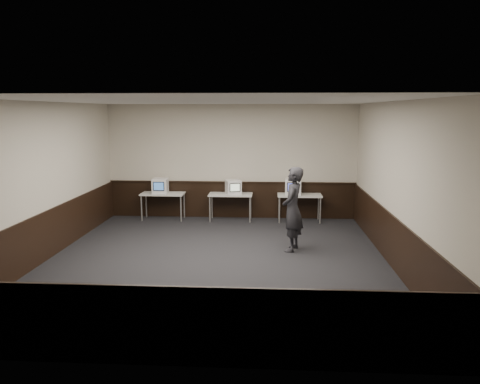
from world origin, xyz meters
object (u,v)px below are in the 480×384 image
emac_left (160,186)px  emac_center (233,187)px  desk_right (299,197)px  person (293,209)px  emac_right (293,187)px  desk_left (163,196)px  desk_center (231,196)px

emac_left → emac_center: bearing=-2.5°
desk_right → person: 2.80m
emac_right → desk_left: bearing=-177.1°
emac_right → person: person is taller
person → desk_right: bearing=-171.9°
desk_left → emac_right: bearing=-0.2°
desk_left → person: bearing=-38.5°
person → emac_right: bearing=-168.3°
desk_right → emac_left: 3.87m
desk_left → emac_right: size_ratio=2.47×
desk_right → person: bearing=-96.7°
emac_center → person: person is taller
desk_left → desk_right: same height
desk_center → emac_right: emac_right is taller
desk_right → emac_center: size_ratio=2.37×
desk_center → emac_center: 0.28m
emac_left → emac_right: 3.68m
desk_center → emac_center: emac_center is taller
desk_center → emac_left: emac_left is taller
emac_center → desk_right: bearing=-15.9°
desk_right → emac_right: bearing=-176.7°
desk_right → emac_left: size_ratio=2.61×
desk_center → emac_left: (-1.96, -0.02, 0.28)m
desk_left → desk_center: 1.90m
emac_left → desk_right: bearing=-1.7°
person → desk_center: bearing=-135.6°
emac_right → emac_center: bearing=-175.8°
desk_right → desk_center: bearing=180.0°
desk_left → emac_center: bearing=-1.2°
emac_center → person: bearing=-78.5°
desk_right → emac_left: emac_left is taller
desk_left → emac_right: (3.62, -0.01, 0.29)m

